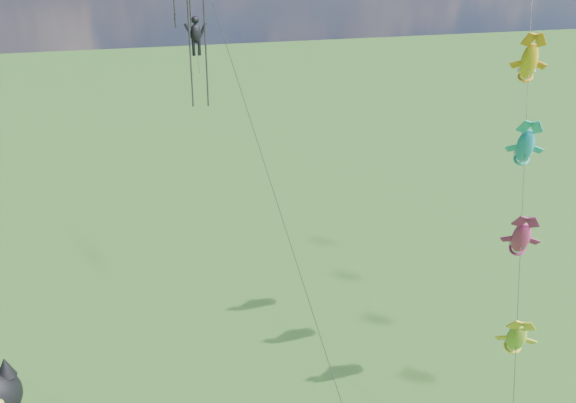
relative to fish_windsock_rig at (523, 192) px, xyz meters
name	(u,v)px	position (x,y,z in m)	size (l,w,h in m)	color
fish_windsock_rig	(523,192)	(0.00, 0.00, 0.00)	(8.58, 13.59, 20.17)	brown
parafoil_rig	(198,17)	(-14.81, 4.59, 8.31)	(4.95, 17.01, 26.74)	brown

